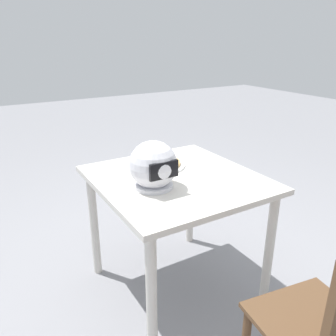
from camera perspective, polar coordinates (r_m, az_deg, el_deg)
ground_plane at (r=2.22m, az=1.22°, el=-19.15°), size 14.00×14.00×0.00m
dining_table at (r=1.88m, az=1.36°, el=-4.39°), size 0.84×0.88×0.73m
pizza_plate at (r=1.99m, az=-1.29°, el=0.46°), size 0.29×0.29×0.01m
pizza at (r=1.98m, az=-1.23°, el=0.97°), size 0.23×0.23×0.05m
motorcycle_helmet at (r=1.67m, az=-2.47°, el=0.36°), size 0.24×0.24×0.24m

